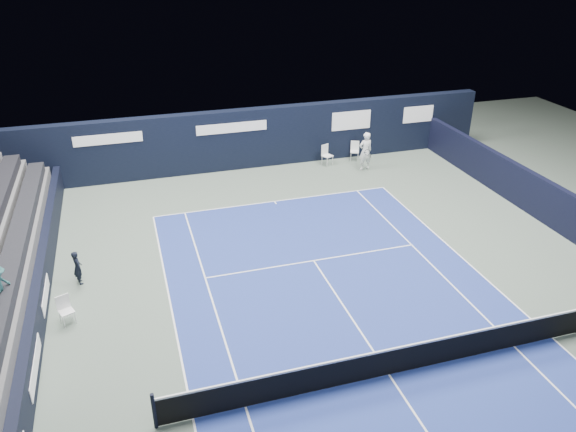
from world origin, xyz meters
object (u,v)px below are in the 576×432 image
Objects in this scene: tennis_net at (390,361)px; tennis_player at (365,151)px; line_judge_chair at (65,308)px; folding_chair_back_b at (355,149)px; folding_chair_back_a at (326,153)px.

tennis_player is at bearing 68.75° from tennis_net.
tennis_net is (8.71, -5.16, -0.04)m from line_judge_chair.
folding_chair_back_b is at bearing 87.31° from tennis_player.
tennis_player is (14.29, 9.17, 0.46)m from line_judge_chair.
folding_chair_back_b is at bearing -16.14° from folding_chair_back_a.
folding_chair_back_b is 17.89m from line_judge_chair.
tennis_net is 15.38m from tennis_player.
tennis_net is at bearing -86.64° from folding_chair_back_b.
folding_chair_back_a is at bearing -148.96° from folding_chair_back_b.
folding_chair_back_b is 1.57m from tennis_player.
tennis_player reaches higher than line_judge_chair.
tennis_net reaches higher than folding_chair_back_b.
line_judge_chair is 16.98m from tennis_player.
tennis_net is (-5.64, -15.83, -0.07)m from folding_chair_back_b.
tennis_net is (-3.90, -15.58, -0.11)m from folding_chair_back_a.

